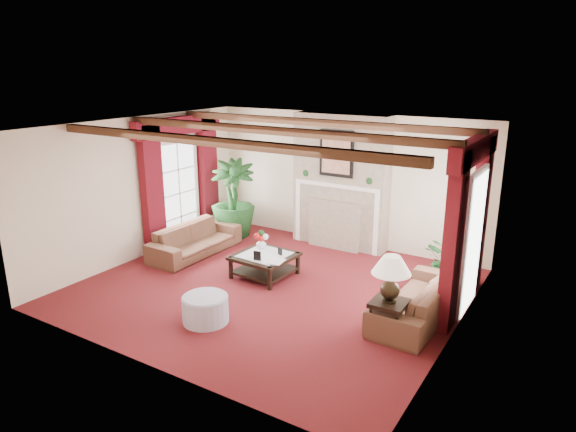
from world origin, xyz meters
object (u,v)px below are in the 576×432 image
Objects in this scene: ottoman at (205,309)px; side_table at (388,320)px; potted_palm at (233,215)px; sofa_left at (195,235)px; coffee_table at (265,265)px; sofa_right at (418,292)px.

side_table is at bearing 21.42° from ottoman.
sofa_left is at bearing -88.17° from potted_palm.
coffee_table is at bearing 161.20° from side_table.
ottoman is (-2.43, -0.96, -0.08)m from side_table.
sofa_right reaches higher than coffee_table.
potted_palm is 3.95m from ottoman.
ottoman is at bearing -134.89° from sofa_left.
coffee_table is 1.87m from ottoman.
coffee_table is (-2.81, 0.11, -0.20)m from sofa_right.
sofa_right is at bearing -19.18° from potted_palm.
side_table reaches higher than coffee_table.
potted_palm is 1.96× the size of coffee_table.
sofa_left is 1.30m from potted_palm.
coffee_table is (1.80, -0.20, -0.19)m from sofa_left.
potted_palm is at bearing -106.91° from sofa_right.
sofa_right is 2.82m from coffee_table.
sofa_right reaches higher than ottoman.
potted_palm is at bearing 151.82° from side_table.
side_table is at bearing -15.80° from coffee_table.
potted_palm reaches higher than side_table.
side_table is (4.45, -1.11, -0.12)m from sofa_left.
potted_palm is (-0.04, 1.30, 0.08)m from sofa_left.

